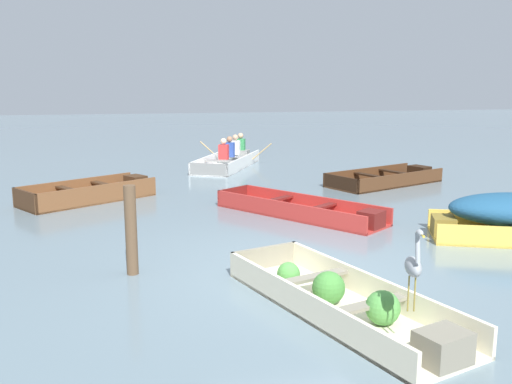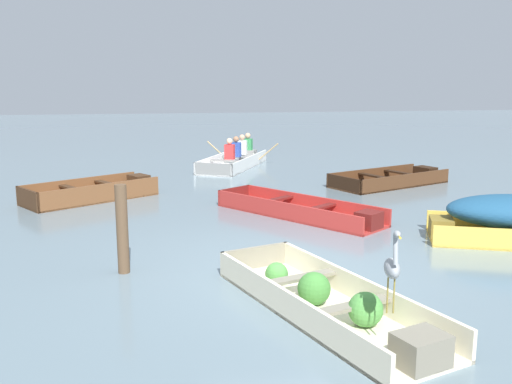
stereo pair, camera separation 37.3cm
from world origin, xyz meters
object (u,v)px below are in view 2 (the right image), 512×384
object	(u,v)px
skiff_dark_varnish_outer_moored	(393,180)
skiff_wooden_brown_far_moored	(97,192)
rowboat_white_with_crew	(236,159)
dinghy_cream_foreground	(330,303)
mooring_post	(122,229)
heron_on_dinghy	(392,266)
skiff_red_near_moored	(303,211)

from	to	relation	value
skiff_dark_varnish_outer_moored	skiff_wooden_brown_far_moored	bearing A→B (deg)	-176.22
rowboat_white_with_crew	skiff_dark_varnish_outer_moored	bearing A→B (deg)	-48.37
dinghy_cream_foreground	mooring_post	distance (m)	3.02
skiff_wooden_brown_far_moored	heron_on_dinghy	size ratio (longest dim) A/B	3.51
skiff_wooden_brown_far_moored	skiff_red_near_moored	bearing A→B (deg)	-31.94
rowboat_white_with_crew	skiff_wooden_brown_far_moored	bearing A→B (deg)	-131.15
mooring_post	skiff_red_near_moored	bearing A→B (deg)	39.37
rowboat_white_with_crew	heron_on_dinghy	size ratio (longest dim) A/B	4.28
rowboat_white_with_crew	heron_on_dinghy	distance (m)	12.48
mooring_post	skiff_wooden_brown_far_moored	bearing A→B (deg)	98.48
skiff_red_near_moored	skiff_wooden_brown_far_moored	distance (m)	4.76
skiff_dark_varnish_outer_moored	heron_on_dinghy	world-z (taller)	heron_on_dinghy
skiff_wooden_brown_far_moored	skiff_dark_varnish_outer_moored	distance (m)	7.22
skiff_wooden_brown_far_moored	heron_on_dinghy	world-z (taller)	heron_on_dinghy
skiff_red_near_moored	skiff_dark_varnish_outer_moored	bearing A→B (deg)	43.41
skiff_red_near_moored	rowboat_white_with_crew	xyz separation A→B (m)	(-0.26, 6.85, 0.11)
skiff_wooden_brown_far_moored	skiff_dark_varnish_outer_moored	bearing A→B (deg)	3.78
dinghy_cream_foreground	mooring_post	bearing A→B (deg)	140.41
dinghy_cream_foreground	skiff_dark_varnish_outer_moored	xyz separation A→B (m)	(4.13, 7.58, -0.03)
rowboat_white_with_crew	heron_on_dinghy	bearing A→B (deg)	-92.09
skiff_dark_varnish_outer_moored	rowboat_white_with_crew	world-z (taller)	rowboat_white_with_crew
rowboat_white_with_crew	mooring_post	size ratio (longest dim) A/B	2.95
rowboat_white_with_crew	mooring_post	distance (m)	10.00
dinghy_cream_foreground	skiff_red_near_moored	world-z (taller)	dinghy_cream_foreground
rowboat_white_with_crew	mooring_post	world-z (taller)	mooring_post
skiff_wooden_brown_far_moored	skiff_dark_varnish_outer_moored	size ratio (longest dim) A/B	0.89
mooring_post	rowboat_white_with_crew	bearing A→B (deg)	72.48
heron_on_dinghy	mooring_post	world-z (taller)	heron_on_dinghy
mooring_post	dinghy_cream_foreground	bearing A→B (deg)	-39.59
dinghy_cream_foreground	heron_on_dinghy	bearing A→B (deg)	-76.12
skiff_dark_varnish_outer_moored	rowboat_white_with_crew	bearing A→B (deg)	131.63
rowboat_white_with_crew	mooring_post	xyz separation A→B (m)	(-3.01, -9.53, 0.38)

